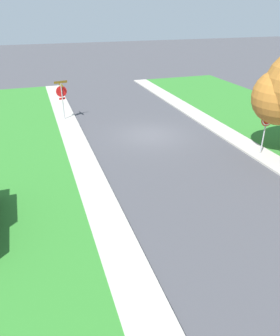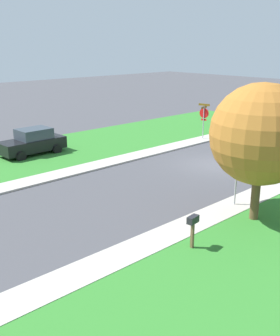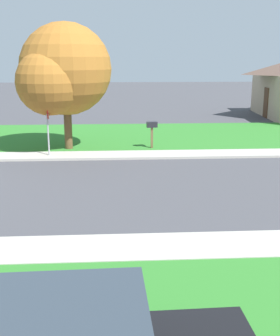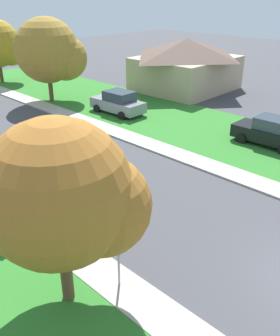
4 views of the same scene
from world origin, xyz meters
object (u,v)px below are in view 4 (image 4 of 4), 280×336
(tree_across_right, at_px, (51,52))
(car_grey_kerbside_mid, at_px, (118,103))
(house_right_setback, at_px, (186,64))
(mailbox, at_px, (6,220))
(tree_sidewalk_far, at_px, (69,197))
(tree_corner_large, at_px, (0,45))
(stop_sign_far_corner, at_px, (117,237))
(car_black_far_down_street, at_px, (271,132))

(tree_across_right, bearing_deg, car_grey_kerbside_mid, -78.79)
(house_right_setback, bearing_deg, mailbox, -156.52)
(car_grey_kerbside_mid, bearing_deg, tree_across_right, 101.21)
(tree_sidewalk_far, bearing_deg, house_right_setback, 31.46)
(tree_corner_large, bearing_deg, stop_sign_far_corner, -111.19)
(tree_corner_large, xyz_separation_m, house_right_setback, (10.42, -14.77, -1.28))
(car_grey_kerbside_mid, relative_size, tree_sidewalk_far, 0.76)
(car_black_far_down_street, xyz_separation_m, house_right_setback, (7.47, 12.36, 1.50))
(car_black_far_down_street, xyz_separation_m, tree_corner_large, (-2.96, 27.13, 2.79))
(tree_across_right, xyz_separation_m, tree_sidewalk_far, (-12.21, -19.29, -0.42))
(stop_sign_far_corner, relative_size, tree_corner_large, 0.46)
(car_black_far_down_street, relative_size, tree_corner_large, 0.71)
(car_black_far_down_street, relative_size, house_right_setback, 0.47)
(house_right_setback, bearing_deg, stop_sign_far_corner, -146.21)
(tree_across_right, relative_size, mailbox, 5.12)
(tree_corner_large, bearing_deg, tree_sidewalk_far, -113.57)
(car_grey_kerbside_mid, relative_size, tree_across_right, 0.65)
(car_black_far_down_street, bearing_deg, tree_corner_large, 96.22)
(house_right_setback, bearing_deg, car_black_far_down_street, -121.14)
(stop_sign_far_corner, relative_size, house_right_setback, 0.30)
(tree_corner_large, bearing_deg, house_right_setback, -54.80)
(tree_corner_large, bearing_deg, car_black_far_down_street, -83.78)
(car_grey_kerbside_mid, xyz_separation_m, tree_across_right, (-1.27, 6.39, 3.10))
(tree_corner_large, height_order, tree_across_right, tree_across_right)
(stop_sign_far_corner, height_order, tree_sidewalk_far, tree_sidewalk_far)
(car_black_far_down_street, xyz_separation_m, tree_sidewalk_far, (-15.54, -1.72, 2.68))
(stop_sign_far_corner, xyz_separation_m, tree_corner_large, (11.38, 29.37, 1.77))
(stop_sign_far_corner, height_order, car_black_far_down_street, stop_sign_far_corner)
(tree_sidewalk_far, xyz_separation_m, house_right_setback, (23.01, 14.08, -1.17))
(mailbox, bearing_deg, car_grey_kerbside_mid, 33.12)
(house_right_setback, distance_m, mailbox, 25.26)
(car_grey_kerbside_mid, xyz_separation_m, tree_sidewalk_far, (-13.48, -12.90, 2.68))
(car_black_far_down_street, bearing_deg, car_grey_kerbside_mid, 100.47)
(mailbox, bearing_deg, stop_sign_far_corner, -73.64)
(tree_sidewalk_far, bearing_deg, stop_sign_far_corner, -23.21)
(tree_corner_large, relative_size, mailbox, 4.64)
(tree_across_right, xyz_separation_m, house_right_setback, (10.80, -5.21, -1.60))
(tree_sidewalk_far, distance_m, house_right_setback, 27.00)
(stop_sign_far_corner, distance_m, car_black_far_down_street, 14.55)
(car_grey_kerbside_mid, height_order, tree_sidewalk_far, tree_sidewalk_far)
(tree_corner_large, distance_m, tree_across_right, 9.57)
(car_grey_kerbside_mid, xyz_separation_m, mailbox, (-13.61, -8.88, 0.14))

